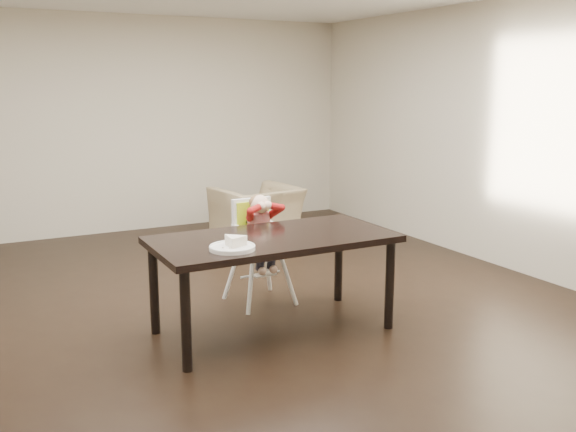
% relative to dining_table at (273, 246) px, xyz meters
% --- Properties ---
extents(ground, '(7.00, 7.00, 0.00)m').
position_rel_dining_table_xyz_m(ground, '(-0.11, 0.43, -0.67)').
color(ground, black).
rests_on(ground, ground).
extents(room_walls, '(6.02, 7.02, 2.71)m').
position_rel_dining_table_xyz_m(room_walls, '(-0.11, 0.43, 1.18)').
color(room_walls, beige).
rests_on(room_walls, ground).
extents(dining_table, '(1.80, 0.90, 0.75)m').
position_rel_dining_table_xyz_m(dining_table, '(0.00, 0.00, 0.00)').
color(dining_table, black).
rests_on(dining_table, ground).
extents(high_chair, '(0.42, 0.42, 0.95)m').
position_rel_dining_table_xyz_m(high_chair, '(0.19, 0.67, -0.00)').
color(high_chair, white).
rests_on(high_chair, ground).
extents(plate, '(0.33, 0.33, 0.09)m').
position_rel_dining_table_xyz_m(plate, '(-0.42, -0.22, 0.11)').
color(plate, white).
rests_on(plate, dining_table).
extents(armchair, '(1.03, 0.76, 0.83)m').
position_rel_dining_table_xyz_m(armchair, '(1.18, 2.84, -0.26)').
color(armchair, tan).
rests_on(armchair, ground).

